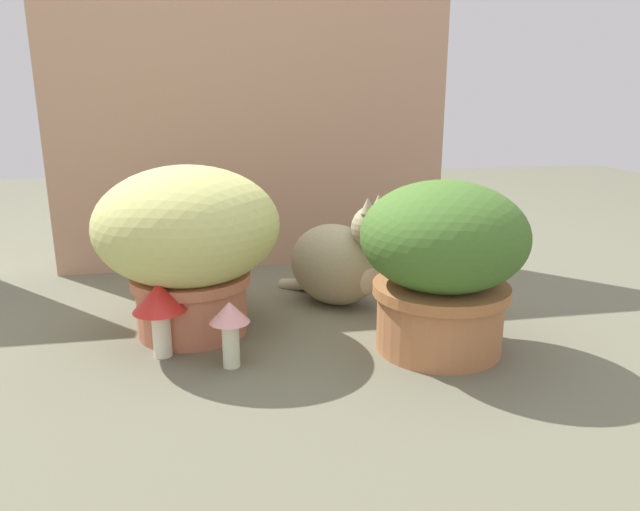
{
  "coord_description": "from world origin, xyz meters",
  "views": [
    {
      "loc": [
        -0.12,
        -1.32,
        0.55
      ],
      "look_at": [
        0.12,
        0.0,
        0.18
      ],
      "focal_mm": 32.8,
      "sensor_mm": 36.0,
      "label": 1
    }
  ],
  "objects_px": {
    "grass_planter": "(189,240)",
    "mushroom_ornament_red": "(160,303)",
    "leafy_planter": "(442,260)",
    "mushroom_ornament_pink": "(230,322)",
    "cat": "(340,261)"
  },
  "relations": [
    {
      "from": "mushroom_ornament_pink",
      "to": "cat",
      "type": "bearing_deg",
      "value": 47.13
    },
    {
      "from": "cat",
      "to": "mushroom_ornament_pink",
      "type": "xyz_separation_m",
      "value": [
        -0.3,
        -0.33,
        -0.02
      ]
    },
    {
      "from": "leafy_planter",
      "to": "cat",
      "type": "relative_size",
      "value": 1.12
    },
    {
      "from": "leafy_planter",
      "to": "mushroom_ornament_pink",
      "type": "xyz_separation_m",
      "value": [
        -0.46,
        -0.01,
        -0.1
      ]
    },
    {
      "from": "cat",
      "to": "mushroom_ornament_red",
      "type": "xyz_separation_m",
      "value": [
        -0.45,
        -0.25,
        -0.0
      ]
    },
    {
      "from": "leafy_planter",
      "to": "mushroom_ornament_red",
      "type": "relative_size",
      "value": 2.26
    },
    {
      "from": "grass_planter",
      "to": "mushroom_ornament_red",
      "type": "xyz_separation_m",
      "value": [
        -0.06,
        -0.13,
        -0.11
      ]
    },
    {
      "from": "leafy_planter",
      "to": "mushroom_ornament_pink",
      "type": "height_order",
      "value": "leafy_planter"
    },
    {
      "from": "leafy_planter",
      "to": "mushroom_ornament_red",
      "type": "distance_m",
      "value": 0.61
    },
    {
      "from": "cat",
      "to": "mushroom_ornament_pink",
      "type": "bearing_deg",
      "value": -132.87
    },
    {
      "from": "grass_planter",
      "to": "mushroom_ornament_red",
      "type": "height_order",
      "value": "grass_planter"
    },
    {
      "from": "leafy_planter",
      "to": "mushroom_ornament_pink",
      "type": "relative_size",
      "value": 2.64
    },
    {
      "from": "grass_planter",
      "to": "mushroom_ornament_red",
      "type": "relative_size",
      "value": 2.54
    },
    {
      "from": "leafy_planter",
      "to": "mushroom_ornament_red",
      "type": "height_order",
      "value": "leafy_planter"
    },
    {
      "from": "cat",
      "to": "mushroom_ornament_pink",
      "type": "height_order",
      "value": "cat"
    }
  ]
}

